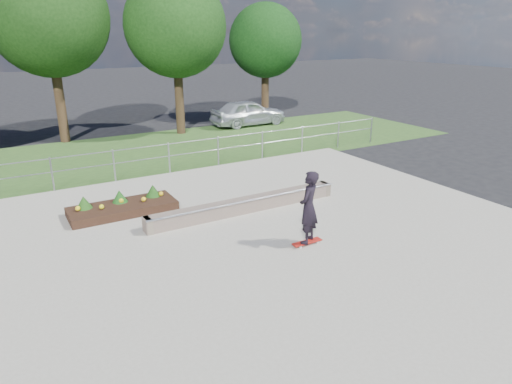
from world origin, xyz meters
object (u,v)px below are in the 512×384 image
grind_ledge (245,205)px  parked_car (248,112)px  planter_bed (122,206)px  skateboarder (309,208)px

grind_ledge → parked_car: size_ratio=1.42×
grind_ledge → planter_bed: size_ratio=2.00×
grind_ledge → parked_car: 13.15m
skateboarder → parked_car: 15.41m
skateboarder → parked_car: (6.26, 14.08, -0.32)m
grind_ledge → planter_bed: bearing=150.3°
planter_bed → parked_car: 13.63m
grind_ledge → skateboarder: bearing=-84.5°
skateboarder → planter_bed: bearing=127.1°
planter_bed → grind_ledge: bearing=-29.7°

